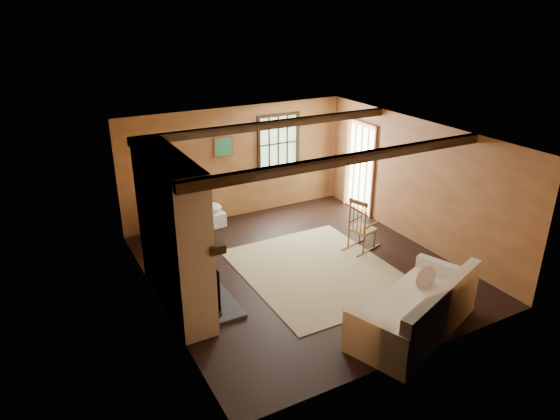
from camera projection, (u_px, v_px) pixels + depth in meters
ground at (302, 268)px, 8.84m from camera, size 5.50×5.50×0.00m
room_envelope at (307, 175)px, 8.51m from camera, size 5.02×5.52×2.44m
fireplace at (175, 238)px, 7.43m from camera, size 1.02×2.30×2.40m
rug at (317, 270)px, 8.76m from camera, size 2.50×3.00×0.01m
rocking_chair at (361, 228)px, 9.37m from camera, size 0.83×0.58×1.03m
sofa at (418, 313)px, 7.03m from camera, size 2.36×1.63×0.87m
firewood_pile at (161, 231)px, 10.00m from camera, size 0.63×0.11×0.23m
laundry_basket at (212, 220)px, 10.44m from camera, size 0.55×0.45×0.30m
basket_pillow at (211, 208)px, 10.34m from camera, size 0.53×0.47×0.22m
armchair at (176, 221)px, 9.73m from camera, size 1.27×1.28×0.84m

